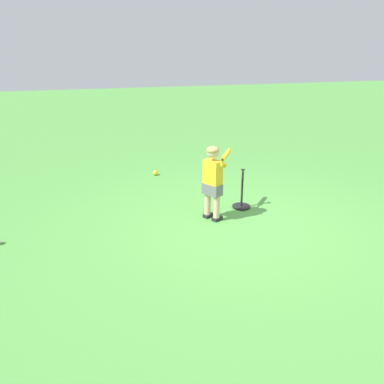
{
  "coord_description": "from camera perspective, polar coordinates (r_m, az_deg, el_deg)",
  "views": [
    {
      "loc": [
        -4.38,
        2.13,
        2.34
      ],
      "look_at": [
        0.41,
        0.65,
        0.45
      ],
      "focal_mm": 36.14,
      "sensor_mm": 36.0,
      "label": 1
    }
  ],
  "objects": [
    {
      "name": "child_batter",
      "position": [
        5.41,
        3.21,
        2.41
      ],
      "size": [
        0.65,
        0.59,
        1.08
      ],
      "color": "#232328",
      "rests_on": "ground"
    },
    {
      "name": "batting_tee",
      "position": [
        6.02,
        7.32,
        -1.35
      ],
      "size": [
        0.28,
        0.28,
        0.62
      ],
      "color": "black",
      "rests_on": "ground"
    },
    {
      "name": "play_ball_by_bucket",
      "position": [
        7.54,
        -5.46,
        2.84
      ],
      "size": [
        0.1,
        0.1,
        0.1
      ],
      "primitive_type": "sphere",
      "color": "yellow",
      "rests_on": "ground"
    },
    {
      "name": "ground_plane",
      "position": [
        5.4,
        7.88,
        -5.23
      ],
      "size": [
        40.0,
        40.0,
        0.0
      ],
      "primitive_type": "plane",
      "color": "#519942"
    }
  ]
}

